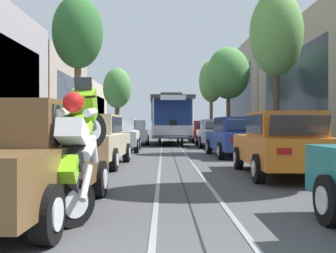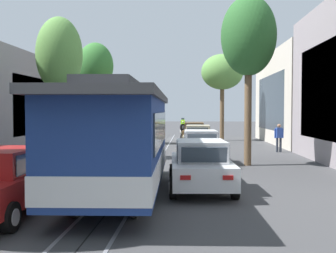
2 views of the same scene
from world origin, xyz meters
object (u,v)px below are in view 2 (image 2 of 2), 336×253
parked_car_teal_near_right (136,131)px  street_tree_kerb_left_near (222,73)px  parked_car_brown_near_left (194,132)px  parked_car_blue_mid_right (109,141)px  street_tree_kerb_right_near (95,67)px  pedestrian_on_right_pavement (279,136)px  parked_car_orange_second_right (124,135)px  parked_car_silver_fourth_right (75,154)px  parked_car_white_fourth_left (201,165)px  street_tree_kerb_left_second (249,37)px  cable_car_trolley (118,140)px  parked_car_white_mid_left (200,147)px  parked_car_red_fifth_right (0,182)px  parked_car_beige_second_left (198,137)px  street_tree_kerb_right_second (59,55)px  motorcycle_with_rider (183,129)px

parked_car_teal_near_right → street_tree_kerb_left_near: size_ratio=0.60×
parked_car_brown_near_left → parked_car_blue_mid_right: same height
street_tree_kerb_right_near → pedestrian_on_right_pavement: (-12.43, 5.18, -4.81)m
street_tree_kerb_right_near → parked_car_orange_second_right: bearing=148.1°
street_tree_kerb_right_near → pedestrian_on_right_pavement: size_ratio=4.44×
street_tree_kerb_left_near → parked_car_silver_fourth_right: bearing=68.1°
parked_car_brown_near_left → parked_car_silver_fourth_right: same height
parked_car_brown_near_left → parked_car_blue_mid_right: 11.14m
street_tree_kerb_right_near → pedestrian_on_right_pavement: street_tree_kerb_right_near is taller
parked_car_white_fourth_left → parked_car_silver_fourth_right: 5.77m
street_tree_kerb_left_second → parked_car_brown_near_left: bearing=-80.8°
parked_car_silver_fourth_right → street_tree_kerb_left_near: (-7.32, -18.17, 4.90)m
parked_car_white_fourth_left → cable_car_trolley: 2.85m
parked_car_white_mid_left → parked_car_blue_mid_right: bearing=-32.4°
parked_car_brown_near_left → parked_car_orange_second_right: size_ratio=1.00×
parked_car_orange_second_right → parked_car_blue_mid_right: bearing=90.5°
parked_car_white_mid_left → street_tree_kerb_left_near: street_tree_kerb_left_near is taller
pedestrian_on_right_pavement → parked_car_red_fifth_right: bearing=56.6°
parked_car_beige_second_left → parked_car_brown_near_left: bearing=-88.7°
parked_car_blue_mid_right → pedestrian_on_right_pavement: 10.21m
street_tree_kerb_right_second → parked_car_silver_fourth_right: bearing=114.3°
street_tree_kerb_right_near → pedestrian_on_right_pavement: 14.30m
parked_car_brown_near_left → cable_car_trolley: bearing=83.3°
parked_car_blue_mid_right → pedestrian_on_right_pavement: (-9.97, -2.20, 0.17)m
parked_car_brown_near_left → pedestrian_on_right_pavement: 9.25m
street_tree_kerb_right_second → parked_car_orange_second_right: bearing=-105.2°
parked_car_white_mid_left → parked_car_blue_mid_right: 6.00m
parked_car_teal_near_right → street_tree_kerb_left_near: street_tree_kerb_left_near is taller
parked_car_orange_second_right → motorcycle_with_rider: bearing=-132.4°
parked_car_silver_fourth_right → street_tree_kerb_right_second: size_ratio=0.60×
parked_car_brown_near_left → street_tree_kerb_right_second: 14.56m
pedestrian_on_right_pavement → parked_car_white_mid_left: bearing=47.8°
cable_car_trolley → motorcycle_with_rider: size_ratio=4.76×
parked_car_teal_near_right → parked_car_white_fourth_left: bearing=102.7°
motorcycle_with_rider → street_tree_kerb_left_second: bearing=102.6°
parked_car_orange_second_right → street_tree_kerb_left_second: size_ratio=0.57×
pedestrian_on_right_pavement → street_tree_kerb_left_near: bearing=-74.1°
parked_car_orange_second_right → cable_car_trolley: size_ratio=0.48×
parked_car_beige_second_left → parked_car_teal_near_right: size_ratio=1.01×
parked_car_orange_second_right → street_tree_kerb_right_near: size_ratio=0.58×
parked_car_teal_near_right → street_tree_kerb_right_near: size_ratio=0.58×
street_tree_kerb_left_second → street_tree_kerb_right_second: street_tree_kerb_left_second is taller
parked_car_white_fourth_left → street_tree_kerb_left_near: size_ratio=0.61×
parked_car_red_fifth_right → street_tree_kerb_left_second: 12.66m
parked_car_brown_near_left → parked_car_beige_second_left: 6.42m
parked_car_red_fifth_right → street_tree_kerb_right_second: size_ratio=0.60×
street_tree_kerb_right_near → cable_car_trolley: 19.49m
parked_car_blue_mid_right → street_tree_kerb_right_second: street_tree_kerb_right_second is taller
street_tree_kerb_left_near → street_tree_kerb_right_second: street_tree_kerb_right_second is taller
parked_car_teal_near_right → parked_car_blue_mid_right: size_ratio=0.99×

